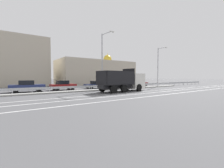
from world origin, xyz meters
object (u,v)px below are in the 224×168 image
at_px(parked_car_4, 63,85).
at_px(parked_car_5, 96,85).
at_px(parked_car_6, 120,84).
at_px(street_lamp_3, 159,65).
at_px(parked_car_3, 27,86).
at_px(dump_truck, 127,82).
at_px(street_lamp_2, 103,59).
at_px(church_tower, 108,69).
at_px(median_road_sign, 121,81).
at_px(parked_car_7, 139,83).

relative_size(parked_car_4, parked_car_5, 0.99).
height_order(parked_car_5, parked_car_6, parked_car_6).
distance_m(street_lamp_3, parked_car_5, 13.97).
bearing_deg(parked_car_5, parked_car_3, 92.47).
xyz_separation_m(dump_truck, parked_car_6, (4.53, 7.51, -0.60)).
xyz_separation_m(street_lamp_2, parked_car_6, (6.90, 4.49, -4.22)).
bearing_deg(dump_truck, parked_car_3, -123.98).
bearing_deg(parked_car_6, dump_truck, 151.74).
xyz_separation_m(dump_truck, street_lamp_3, (11.55, 3.19, 3.25)).
distance_m(street_lamp_2, parked_car_6, 9.25).
height_order(street_lamp_3, parked_car_5, street_lamp_3).
bearing_deg(church_tower, dump_truck, -119.30).
distance_m(median_road_sign, parked_car_7, 9.99).
xyz_separation_m(median_road_sign, parked_car_4, (-8.51, 4.21, -0.62)).
relative_size(street_lamp_2, street_lamp_3, 1.07).
xyz_separation_m(dump_truck, parked_car_4, (-7.22, 7.38, -0.56)).
relative_size(parked_car_5, parked_car_7, 0.91).
bearing_deg(church_tower, parked_car_7, -107.69).
distance_m(parked_car_4, parked_car_5, 6.03).
height_order(dump_truck, street_lamp_3, street_lamp_3).
distance_m(dump_truck, parked_car_7, 12.72).
bearing_deg(median_road_sign, parked_car_6, 53.15).
distance_m(median_road_sign, parked_car_3, 14.18).
bearing_deg(parked_car_6, church_tower, -25.87).
height_order(dump_truck, church_tower, church_tower).
bearing_deg(median_road_sign, parked_car_5, 120.23).
height_order(dump_truck, parked_car_4, dump_truck).
xyz_separation_m(parked_car_6, church_tower, (13.65, 24.88, 4.51)).
bearing_deg(median_road_sign, parked_car_3, 164.09).
distance_m(street_lamp_2, parked_car_3, 11.53).
relative_size(parked_car_5, parked_car_6, 0.93).
relative_size(street_lamp_3, parked_car_5, 2.05).
xyz_separation_m(street_lamp_3, parked_car_4, (-18.77, 4.19, -3.81)).
xyz_separation_m(median_road_sign, parked_car_6, (3.25, 4.34, -0.66)).
relative_size(median_road_sign, parked_car_6, 0.60).
height_order(dump_truck, parked_car_7, dump_truck).
height_order(street_lamp_3, parked_car_6, street_lamp_3).
relative_size(parked_car_3, parked_car_5, 1.13).
bearing_deg(parked_car_7, parked_car_3, -92.84).
bearing_deg(dump_truck, parked_car_6, 144.64).
height_order(parked_car_7, church_tower, church_tower).
height_order(parked_car_4, church_tower, church_tower).
distance_m(parked_car_3, parked_car_4, 5.13).
bearing_deg(parked_car_3, church_tower, 133.46).
height_order(street_lamp_2, street_lamp_3, street_lamp_2).
bearing_deg(street_lamp_3, parked_car_5, 161.65).
height_order(dump_truck, parked_car_5, dump_truck).
xyz_separation_m(street_lamp_3, parked_car_7, (-1.30, 4.32, -3.89)).
distance_m(street_lamp_2, parked_car_7, 14.05).
bearing_deg(parked_car_3, parked_car_6, 95.31).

